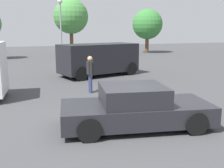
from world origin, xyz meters
The scene contains 7 objects.
ground_plane centered at (0.00, 0.00, 0.00)m, with size 80.00×80.00×0.00m, color #424244.
sedan_foreground centered at (0.23, -0.27, 0.57)m, with size 4.54×2.57×1.23m.
suv_dark centered at (1.97, 8.71, 1.06)m, with size 5.07×3.17×1.93m.
pedestrian centered at (0.23, 4.44, 0.97)m, with size 0.26×0.57×1.64m.
light_post_near centered at (1.46, 18.32, 3.78)m, with size 0.44×0.44×5.45m.
tree_back_center centered at (3.27, 22.34, 4.09)m, with size 3.65×3.65×5.94m.
tree_far_right centered at (12.36, 22.36, 3.35)m, with size 3.53×3.53×5.13m.
Camera 1 is at (-3.05, -7.19, 2.81)m, focal length 44.12 mm.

